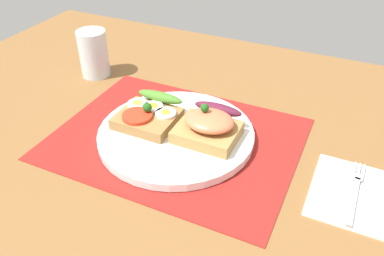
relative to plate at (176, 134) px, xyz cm
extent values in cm
cube|color=brown|center=(0.00, 0.00, -2.60)|extent=(120.00, 90.00, 3.20)
cube|color=maroon|center=(0.00, 0.00, -0.85)|extent=(40.89, 31.55, 0.30)
cylinder|color=white|center=(0.00, 0.00, 0.00)|extent=(26.53, 26.53, 1.40)
cube|color=olive|center=(-5.50, -0.17, 1.64)|extent=(9.97, 8.93, 1.88)
cylinder|color=red|center=(-6.48, -1.60, 2.88)|extent=(5.15, 5.15, 0.60)
ellipsoid|color=#48802A|center=(-5.50, 4.69, 3.48)|extent=(8.77, 2.20, 1.80)
sphere|color=#1E5919|center=(-5.38, -0.17, 3.98)|extent=(1.60, 1.60, 1.60)
cylinder|color=white|center=(-8.49, 1.77, 2.83)|extent=(3.62, 3.62, 0.50)
cylinder|color=yellow|center=(-8.49, 1.77, 3.16)|extent=(1.63, 1.63, 0.16)
cylinder|color=white|center=(-5.50, 2.07, 2.83)|extent=(3.62, 3.62, 0.50)
cylinder|color=yellow|center=(-5.50, 2.07, 3.16)|extent=(1.63, 1.63, 0.16)
cylinder|color=white|center=(-2.51, 1.19, 2.83)|extent=(3.62, 3.62, 0.50)
cylinder|color=yellow|center=(-2.51, 1.19, 3.16)|extent=(1.63, 1.63, 0.16)
cube|color=#A48247|center=(5.50, 0.54, 1.73)|extent=(10.05, 8.33, 2.06)
ellipsoid|color=#EF724A|center=(5.72, 0.75, 4.00)|extent=(8.24, 6.67, 2.47)
ellipsoid|color=#561A30|center=(5.50, 5.11, 3.66)|extent=(8.54, 2.20, 1.80)
sphere|color=#1E5919|center=(4.70, 1.14, 5.94)|extent=(1.40, 1.40, 1.40)
cube|color=white|center=(29.31, -1.16, -0.70)|extent=(11.98, 14.24, 0.60)
cube|color=#B7B7BC|center=(29.38, -3.17, -0.24)|extent=(0.80, 10.05, 0.32)
cube|color=#B7B7BC|center=(29.38, 2.06, -0.24)|extent=(1.50, 1.20, 0.32)
cube|color=#B7B7BC|center=(28.73, 4.06, -0.24)|extent=(0.32, 2.80, 0.32)
cube|color=#B7B7BC|center=(29.38, 4.06, -0.24)|extent=(0.32, 2.80, 0.32)
cube|color=#B7B7BC|center=(30.03, 4.06, -0.24)|extent=(0.32, 2.80, 0.32)
cylinder|color=silver|center=(-26.63, 13.75, 3.99)|extent=(6.17, 6.17, 9.98)
camera|label=1|loc=(25.58, -48.38, 40.15)|focal=37.20mm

